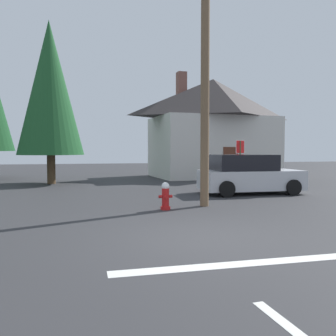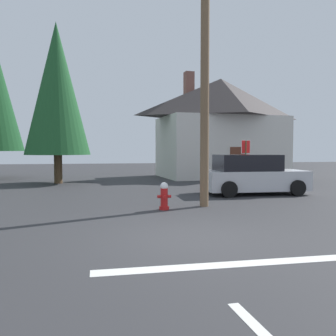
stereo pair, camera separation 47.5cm
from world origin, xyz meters
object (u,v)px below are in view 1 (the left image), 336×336
Objects in this scene: fire_hydrant at (165,196)px; stop_sign_far at (240,154)px; utility_pole at (205,57)px; house at (213,126)px; parked_car at (249,175)px; pine_tree_short_left at (50,88)px.

stop_sign_far reaches higher than fire_hydrant.
fire_hydrant is 4.62m from utility_pole.
stop_sign_far is at bearing 55.98° from utility_pole.
parked_car is (-1.84, -9.19, -2.65)m from house.
utility_pole is 7.72m from stop_sign_far.
house is (0.79, 6.06, 1.79)m from stop_sign_far.
utility_pole is 1.06× the size of pine_tree_short_left.
house reaches higher than fire_hydrant.
pine_tree_short_left is (-5.55, 9.06, 0.31)m from utility_pole.
stop_sign_far is at bearing 49.40° from fire_hydrant.
utility_pole is 1.04× the size of house.
utility_pole is 3.99× the size of stop_sign_far.
house is at bearing 15.46° from pine_tree_short_left.
stop_sign_far is 6.37m from house.
parked_car is at bearing 43.15° from utility_pole.
stop_sign_far is 10.60m from pine_tree_short_left.
fire_hydrant is 0.09× the size of utility_pole.
house reaches higher than parked_car.
pine_tree_short_left is at bearing 121.48° from utility_pole.
stop_sign_far is at bearing -18.74° from pine_tree_short_left.
pine_tree_short_left is at bearing 113.73° from fire_hydrant.
parked_car is (-1.05, -3.13, -0.86)m from stop_sign_far.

